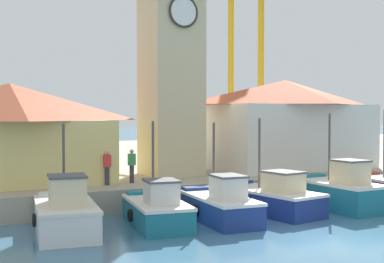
{
  "coord_description": "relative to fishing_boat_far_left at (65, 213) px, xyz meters",
  "views": [
    {
      "loc": [
        -12.84,
        -13.6,
        4.4
      ],
      "look_at": [
        -0.12,
        10.35,
        3.5
      ],
      "focal_mm": 50.0,
      "sensor_mm": 36.0,
      "label": 1
    }
  ],
  "objects": [
    {
      "name": "warehouse_left",
      "position": [
        -0.7,
        7.54,
        2.78
      ],
      "size": [
        9.25,
        6.59,
        4.8
      ],
      "color": "#E5D17A",
      "rests_on": "quay_wharf"
    },
    {
      "name": "fishing_boat_mid_left",
      "position": [
        9.08,
        -0.15,
        -0.08
      ],
      "size": [
        2.73,
        5.36,
        4.2
      ],
      "color": "navy",
      "rests_on": "ground"
    },
    {
      "name": "port_crane_far",
      "position": [
        21.55,
        23.3,
        7.66
      ],
      "size": [
        4.94,
        8.35,
        18.56
      ],
      "color": "#976E11",
      "rests_on": "quay_wharf"
    },
    {
      "name": "fishing_boat_left_outer",
      "position": [
        3.47,
        -0.41,
        -0.09
      ],
      "size": [
        2.64,
        4.61,
        4.11
      ],
      "color": "#196B7F",
      "rests_on": "ground"
    },
    {
      "name": "fishing_boat_left_inner",
      "position": [
        6.15,
        -0.73,
        -0.07
      ],
      "size": [
        2.31,
        4.81,
        4.03
      ],
      "color": "navy",
      "rests_on": "ground"
    },
    {
      "name": "quay_wharf",
      "position": [
        7.82,
        22.62,
        -0.21
      ],
      "size": [
        120.0,
        40.0,
        1.08
      ],
      "primitive_type": "cube",
      "color": "#A89E89",
      "rests_on": "ground"
    },
    {
      "name": "port_crane_near",
      "position": [
        22.45,
        19.48,
        7.4
      ],
      "size": [
        4.02,
        7.45,
        18.32
      ],
      "color": "#976E11",
      "rests_on": "quay_wharf"
    },
    {
      "name": "fishing_boat_far_left",
      "position": [
        0.0,
        0.0,
        0.0
      ],
      "size": [
        2.83,
        4.84,
        4.03
      ],
      "color": "silver",
      "rests_on": "ground"
    },
    {
      "name": "warehouse_right",
      "position": [
        15.6,
        7.2,
        3.09
      ],
      "size": [
        10.11,
        6.59,
        5.41
      ],
      "color": "silver",
      "rests_on": "quay_wharf"
    },
    {
      "name": "dock_worker_near_tower",
      "position": [
        3.1,
        4.39,
        1.17
      ],
      "size": [
        0.34,
        0.22,
        1.62
      ],
      "color": "#33333D",
      "rests_on": "quay_wharf"
    },
    {
      "name": "dock_worker_along_quay",
      "position": [
        4.42,
        4.61,
        1.17
      ],
      "size": [
        0.34,
        0.22,
        1.62
      ],
      "color": "#33333D",
      "rests_on": "quay_wharf"
    },
    {
      "name": "fishing_boat_center",
      "position": [
        12.44,
        -0.86,
        0.06
      ],
      "size": [
        2.19,
        4.61,
        4.43
      ],
      "color": "#196B7F",
      "rests_on": "ground"
    },
    {
      "name": "clock_tower",
      "position": [
        7.59,
        6.84,
        7.46
      ],
      "size": [
        3.32,
        3.32,
        14.96
      ],
      "color": "beige",
      "rests_on": "quay_wharf"
    },
    {
      "name": "ground_plane",
      "position": [
        7.82,
        -5.73,
        -0.75
      ],
      "size": [
        300.0,
        300.0,
        0.0
      ],
      "primitive_type": "plane",
      "color": "teal"
    }
  ]
}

